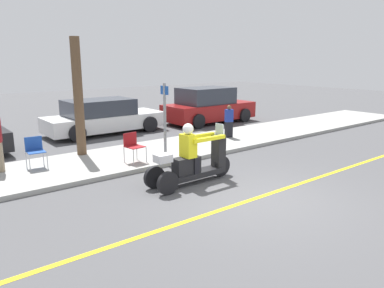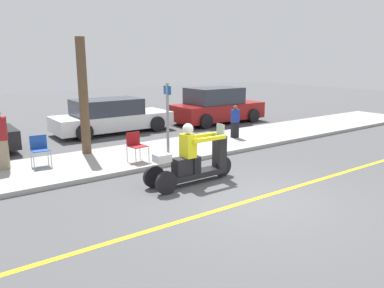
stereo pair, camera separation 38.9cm
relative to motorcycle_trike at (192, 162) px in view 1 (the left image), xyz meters
name	(u,v)px [view 1 (the left image)]	position (x,y,z in m)	size (l,w,h in m)	color
ground_plane	(256,198)	(0.47, -1.66, -0.54)	(60.00, 60.00, 0.00)	#4C4C4F
lane_stripe	(241,203)	(-0.01, -1.66, -0.54)	(24.00, 0.12, 0.01)	gold
sidewalk_strip	(146,154)	(0.47, 2.94, -0.48)	(28.00, 2.80, 0.12)	#9E9E99
motorcycle_trike	(192,162)	(0.00, 0.00, 0.00)	(2.40, 0.65, 1.50)	black
spectator_end_of_line	(229,122)	(4.09, 3.00, 0.16)	(0.31, 0.22, 1.19)	black
folding_chair_set_back	(35,149)	(-2.69, 3.36, 0.08)	(0.49, 0.49, 0.82)	#A5A8AD
folding_chair_curbside	(133,144)	(-0.36, 2.24, 0.08)	(0.51, 0.51, 0.82)	#A5A8AD
parked_car_lot_center	(103,117)	(1.06, 7.14, 0.12)	(4.76, 2.04, 1.39)	silver
parked_car_lot_right	(208,106)	(6.08, 6.50, 0.23)	(4.39, 2.09, 1.66)	maroon
tree_trunk	(78,97)	(-1.17, 3.95, 1.32)	(0.28, 0.28, 3.48)	brown
street_sign	(165,119)	(0.44, 1.79, 0.78)	(0.08, 0.36, 2.20)	gray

